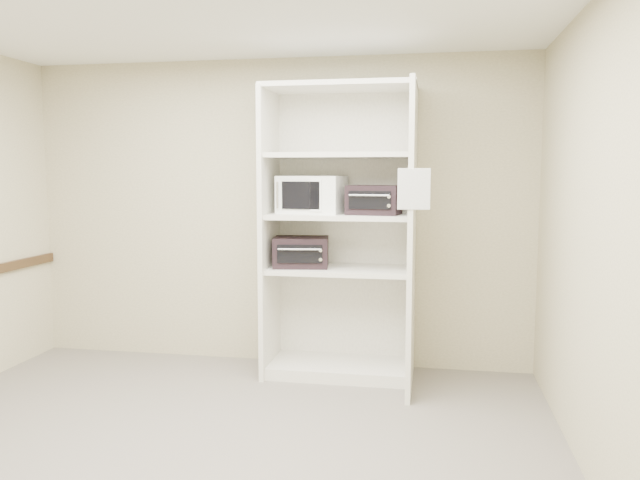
% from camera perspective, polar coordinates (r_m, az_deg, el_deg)
% --- Properties ---
extents(floor, '(4.50, 4.00, 0.01)m').
position_cam_1_polar(floor, '(4.05, -11.26, -18.94)').
color(floor, slate).
rests_on(floor, ground).
extents(wall_back, '(4.50, 0.02, 2.70)m').
position_cam_1_polar(wall_back, '(5.58, -4.04, 2.49)').
color(wall_back, beige).
rests_on(wall_back, ground).
extents(wall_right, '(0.02, 4.00, 2.70)m').
position_cam_1_polar(wall_right, '(3.53, 24.54, -0.26)').
color(wall_right, beige).
rests_on(wall_right, ground).
extents(shelving_unit, '(1.24, 0.92, 2.42)m').
position_cam_1_polar(shelving_unit, '(5.19, 2.32, -0.22)').
color(shelving_unit, white).
rests_on(shelving_unit, floor).
extents(microwave, '(0.57, 0.46, 0.31)m').
position_cam_1_polar(microwave, '(5.24, -0.71, 4.18)').
color(microwave, white).
rests_on(microwave, shelving_unit).
extents(toaster_oven_upper, '(0.45, 0.36, 0.24)m').
position_cam_1_polar(toaster_oven_upper, '(5.08, 4.96, 3.67)').
color(toaster_oven_upper, black).
rests_on(toaster_oven_upper, shelving_unit).
extents(toaster_oven_lower, '(0.49, 0.40, 0.25)m').
position_cam_1_polar(toaster_oven_lower, '(5.24, -1.73, -1.10)').
color(toaster_oven_lower, black).
rests_on(toaster_oven_lower, shelving_unit).
extents(paper_sign, '(0.22, 0.02, 0.29)m').
position_cam_1_polar(paper_sign, '(4.48, 8.58, 4.64)').
color(paper_sign, white).
rests_on(paper_sign, shelving_unit).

